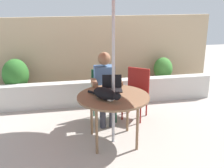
# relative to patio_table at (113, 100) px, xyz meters

# --- Properties ---
(ground_plane) EXTENTS (14.00, 14.00, 0.00)m
(ground_plane) POSITION_rel_patio_table_xyz_m (0.00, 0.00, -0.68)
(ground_plane) COLOR #ADA399
(fence_back) EXTENTS (5.21, 0.08, 1.68)m
(fence_back) POSITION_rel_patio_table_xyz_m (0.00, 2.23, 0.16)
(fence_back) COLOR tan
(fence_back) RESTS_ON ground
(planter_wall_low) EXTENTS (4.69, 0.20, 0.49)m
(planter_wall_low) POSITION_rel_patio_table_xyz_m (0.00, 1.53, -0.44)
(planter_wall_low) COLOR beige
(planter_wall_low) RESTS_ON ground
(patio_table) EXTENTS (1.05, 1.05, 0.74)m
(patio_table) POSITION_rel_patio_table_xyz_m (0.00, 0.00, 0.00)
(patio_table) COLOR brown
(patio_table) RESTS_ON ground
(chair_occupied) EXTENTS (0.40, 0.40, 0.88)m
(chair_occupied) POSITION_rel_patio_table_xyz_m (0.00, 0.88, -0.17)
(chair_occupied) COLOR #194C2D
(chair_occupied) RESTS_ON ground
(chair_empty) EXTENTS (0.56, 0.56, 0.88)m
(chair_empty) POSITION_rel_patio_table_xyz_m (0.59, 0.84, -0.17)
(chair_empty) COLOR maroon
(chair_empty) RESTS_ON ground
(person_seated) EXTENTS (0.48, 0.48, 1.22)m
(person_seated) POSITION_rel_patio_table_xyz_m (0.00, 0.72, 0.01)
(person_seated) COLOR #4C72A5
(person_seated) RESTS_ON ground
(laptop) EXTENTS (0.33, 0.29, 0.21)m
(laptop) POSITION_rel_patio_table_xyz_m (0.04, 0.28, 0.12)
(laptop) COLOR black
(laptop) RESTS_ON patio_table
(cat) EXTENTS (0.40, 0.57, 0.17)m
(cat) POSITION_rel_patio_table_xyz_m (-0.13, -0.13, 0.14)
(cat) COLOR black
(cat) RESTS_ON patio_table
(potted_plant_near_fence) EXTENTS (0.51, 0.51, 0.92)m
(potted_plant_near_fence) POSITION_rel_patio_table_xyz_m (-1.60, 1.87, -0.17)
(potted_plant_near_fence) COLOR #595654
(potted_plant_near_fence) RESTS_ON ground
(potted_plant_by_chair) EXTENTS (0.41, 0.41, 0.80)m
(potted_plant_by_chair) POSITION_rel_patio_table_xyz_m (1.49, 1.92, -0.24)
(potted_plant_by_chair) COLOR #9E5138
(potted_plant_by_chair) RESTS_ON ground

